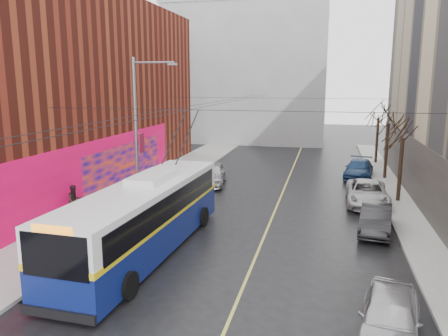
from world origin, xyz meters
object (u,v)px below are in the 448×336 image
object	(u,v)px
tree_mid	(389,113)
tree_far	(379,109)
parked_car_a	(390,317)
tree_near	(404,126)
trolleybus	(145,216)
pedestrian_b	(75,201)
parked_car_b	(376,219)
following_car	(212,174)
parked_car_c	(367,193)
parked_car_d	(359,169)
streetlight_pole	(138,132)
pedestrian_a	(131,191)

from	to	relation	value
tree_mid	tree_far	size ratio (longest dim) A/B	1.02
parked_car_a	tree_near	bearing A→B (deg)	90.45
tree_mid	tree_far	bearing A→B (deg)	90.00
trolleybus	pedestrian_b	distance (m)	7.08
tree_far	parked_car_b	world-z (taller)	tree_far
parked_car_b	following_car	xyz separation A→B (m)	(-10.97, 8.45, 0.11)
parked_car_c	parked_car_a	bearing A→B (deg)	-91.25
trolleybus	pedestrian_b	xyz separation A→B (m)	(-5.94, 3.80, -0.66)
parked_car_c	pedestrian_b	bearing A→B (deg)	-156.53
tree_near	parked_car_d	world-z (taller)	tree_near
parked_car_b	parked_car_d	size ratio (longest dim) A/B	0.85
streetlight_pole	parked_car_b	distance (m)	13.78
parked_car_c	pedestrian_b	distance (m)	17.77
parked_car_a	tree_far	bearing A→B (deg)	94.61
tree_far	parked_car_c	size ratio (longest dim) A/B	1.21
tree_mid	trolleybus	bearing A→B (deg)	-123.95
parked_car_d	following_car	bearing A→B (deg)	-147.74
pedestrian_a	tree_mid	bearing A→B (deg)	-41.00
streetlight_pole	pedestrian_a	size ratio (longest dim) A/B	5.21
tree_near	following_car	bearing A→B (deg)	170.62
following_car	pedestrian_a	world-z (taller)	pedestrian_a
tree_near	trolleybus	bearing A→B (deg)	-137.24
tree_near	parked_car_d	size ratio (longest dim) A/B	1.25
tree_mid	parked_car_a	distance (m)	23.89
tree_mid	trolleybus	distance (m)	22.63
streetlight_pole	tree_mid	world-z (taller)	streetlight_pole
tree_near	tree_mid	xyz separation A→B (m)	(0.00, 7.00, 0.28)
parked_car_b	trolleybus	bearing A→B (deg)	-145.60
parked_car_d	parked_car_c	bearing A→B (deg)	-81.78
parked_car_a	pedestrian_b	bearing A→B (deg)	161.04
following_car	tree_near	bearing A→B (deg)	-17.90
trolleybus	parked_car_c	distance (m)	14.93
tree_mid	trolleybus	size ratio (longest dim) A/B	0.51
tree_mid	following_car	size ratio (longest dim) A/B	1.38
parked_car_b	parked_car_d	xyz separation A→B (m)	(0.00, 13.34, 0.03)
streetlight_pole	tree_near	xyz separation A→B (m)	(15.14, 6.00, 0.13)
parked_car_c	pedestrian_b	xyz separation A→B (m)	(-16.42, -6.80, 0.29)
parked_car_b	tree_mid	bearing A→B (deg)	89.31
following_car	trolleybus	bearing A→B (deg)	-96.46
parked_car_d	following_car	xyz separation A→B (m)	(-10.97, -4.89, 0.08)
parked_car_b	following_car	size ratio (longest dim) A/B	0.89
parked_car_c	parked_car_d	world-z (taller)	parked_car_c
tree_far	following_car	bearing A→B (deg)	-137.57
parked_car_a	pedestrian_a	world-z (taller)	pedestrian_a
trolleybus	pedestrian_a	distance (m)	7.83
streetlight_pole	parked_car_b	xyz separation A→B (m)	(13.14, -0.30, -4.14)
streetlight_pole	pedestrian_b	distance (m)	5.31
trolleybus	pedestrian_a	bearing A→B (deg)	122.36
trolleybus	tree_mid	bearing A→B (deg)	58.50
trolleybus	parked_car_d	world-z (taller)	trolleybus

